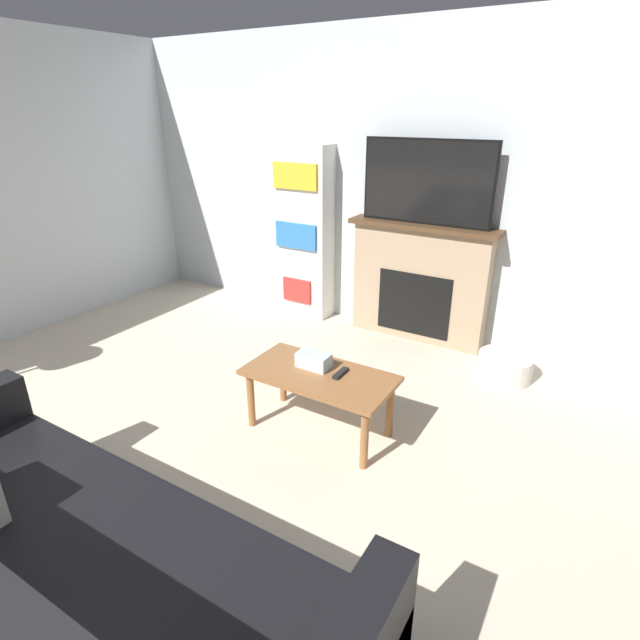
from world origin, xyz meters
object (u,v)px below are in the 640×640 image
at_px(bookshelf, 304,233).
at_px(storage_basket, 505,367).
at_px(fireplace, 419,282).
at_px(couch, 67,589).
at_px(coffee_table, 319,382).
at_px(tv, 427,182).

distance_m(bookshelf, storage_basket, 2.30).
bearing_deg(fireplace, couch, -91.57).
bearing_deg(bookshelf, couch, -71.81).
bearing_deg(fireplace, coffee_table, -90.14).
bearing_deg(coffee_table, tv, 89.86).
height_order(fireplace, tv, tv).
bearing_deg(storage_basket, couch, -107.72).
bearing_deg(fireplace, bookshelf, -178.97).
relative_size(couch, coffee_table, 2.49).
distance_m(tv, bookshelf, 1.37).
bearing_deg(storage_basket, bookshelf, 170.37).
distance_m(couch, bookshelf, 3.72).
bearing_deg(couch, coffee_table, 86.99).
relative_size(fireplace, couch, 0.55).
relative_size(coffee_table, storage_basket, 2.28).
relative_size(couch, storage_basket, 5.68).
xyz_separation_m(tv, storage_basket, (0.90, -0.37, -1.34)).
bearing_deg(couch, fireplace, 88.43).
xyz_separation_m(tv, couch, (-0.10, -3.49, -1.14)).
bearing_deg(bookshelf, tv, 0.11).
xyz_separation_m(fireplace, couch, (-0.10, -3.51, -0.25)).
relative_size(coffee_table, bookshelf, 0.57).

